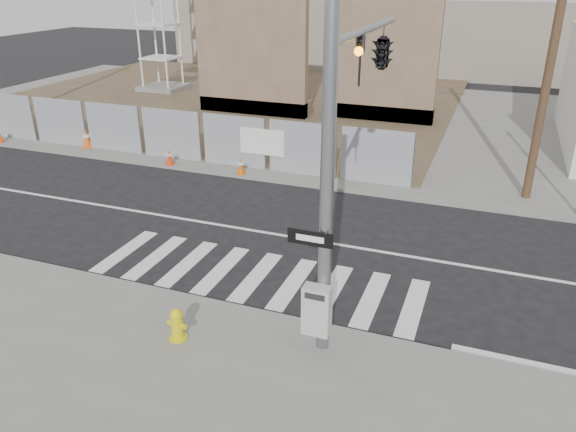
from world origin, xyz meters
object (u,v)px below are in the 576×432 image
(signal_pole, at_px, (366,94))
(traffic_cone_d, at_px, (241,166))
(fire_hydrant, at_px, (177,324))
(traffic_cone_c, at_px, (170,157))
(traffic_cone_b, at_px, (87,139))

(signal_pole, bearing_deg, traffic_cone_d, 134.08)
(fire_hydrant, height_order, traffic_cone_c, fire_hydrant)
(traffic_cone_b, bearing_deg, signal_pole, -27.05)
(fire_hydrant, bearing_deg, signal_pole, 75.39)
(signal_pole, xyz_separation_m, traffic_cone_b, (-13.75, 7.02, -4.28))
(fire_hydrant, relative_size, traffic_cone_d, 1.17)
(signal_pole, xyz_separation_m, traffic_cone_d, (-6.07, 6.27, -4.36))
(signal_pole, relative_size, traffic_cone_d, 11.33)
(traffic_cone_c, bearing_deg, signal_pole, -34.36)
(traffic_cone_d, bearing_deg, signal_pole, -45.92)
(traffic_cone_b, relative_size, traffic_cone_d, 1.26)
(traffic_cone_b, distance_m, traffic_cone_d, 7.72)
(fire_hydrant, relative_size, traffic_cone_b, 0.93)
(signal_pole, height_order, traffic_cone_b, signal_pole)
(signal_pole, relative_size, fire_hydrant, 9.66)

